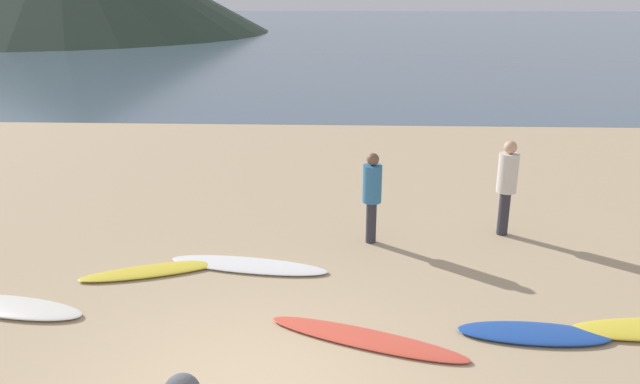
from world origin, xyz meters
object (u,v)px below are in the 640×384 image
(surfboard_3, at_px, (366,339))
(surfboard_0, at_px, (12,307))
(surfboard_4, at_px, (534,333))
(person_1, at_px, (372,191))
(surfboard_2, at_px, (248,265))
(surfboard_1, at_px, (154,271))
(person_2, at_px, (507,180))

(surfboard_3, bearing_deg, surfboard_0, -166.83)
(surfboard_4, xyz_separation_m, person_1, (-1.96, 2.94, 0.90))
(surfboard_0, height_order, surfboard_2, surfboard_0)
(surfboard_2, xyz_separation_m, surfboard_3, (1.80, -2.05, -0.00))
(surfboard_1, relative_size, person_1, 1.39)
(surfboard_3, bearing_deg, surfboard_2, 151.29)
(surfboard_0, xyz_separation_m, person_1, (5.01, 2.56, 0.90))
(surfboard_2, xyz_separation_m, person_2, (4.35, 1.55, 0.98))
(surfboard_0, relative_size, person_2, 1.24)
(surfboard_1, height_order, surfboard_3, surfboard_1)
(surfboard_2, bearing_deg, surfboard_3, -39.51)
(surfboard_4, relative_size, person_2, 1.11)
(surfboard_3, distance_m, person_2, 4.51)
(surfboard_2, relative_size, surfboard_4, 1.34)
(person_2, bearing_deg, surfboard_2, 16.09)
(surfboard_3, height_order, person_2, person_2)
(person_1, height_order, person_2, person_2)
(person_2, bearing_deg, person_1, 7.50)
(surfboard_3, height_order, surfboard_4, surfboard_4)
(surfboard_0, height_order, person_1, person_1)
(surfboard_1, height_order, person_1, person_1)
(surfboard_3, relative_size, surfboard_4, 1.36)
(surfboard_1, bearing_deg, person_2, -2.11)
(surfboard_0, distance_m, person_2, 8.04)
(surfboard_1, bearing_deg, surfboard_3, -48.32)
(person_2, bearing_deg, surfboard_1, 13.82)
(person_1, bearing_deg, person_2, 137.10)
(surfboard_2, distance_m, person_2, 4.72)
(surfboard_1, relative_size, surfboard_2, 0.87)
(surfboard_0, bearing_deg, surfboard_1, 47.85)
(surfboard_2, relative_size, person_1, 1.61)
(surfboard_2, distance_m, surfboard_4, 4.35)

